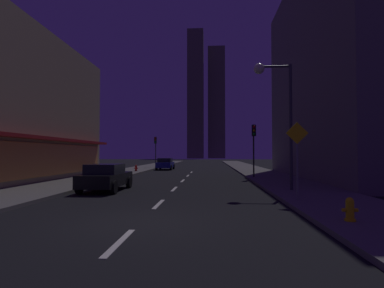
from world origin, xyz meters
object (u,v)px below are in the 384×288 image
fire_hydrant_far_left (136,168)px  pedestrian_crossing_sign (297,153)px  traffic_light_far_left (155,145)px  car_parked_far (165,164)px  street_lamp_right (274,95)px  traffic_light_near_right (254,139)px  car_parked_near (106,177)px  fire_hydrant_yellow_near (350,210)px

fire_hydrant_far_left → pedestrian_crossing_sign: 22.67m
traffic_light_far_left → pedestrian_crossing_sign: 30.84m
car_parked_far → street_lamp_right: size_ratio=0.64×
traffic_light_near_right → street_lamp_right: 8.75m
car_parked_near → fire_hydrant_far_left: car_parked_near is taller
car_parked_far → traffic_light_far_left: (-1.90, 3.56, 2.45)m
fire_hydrant_far_left → traffic_light_far_left: traffic_light_far_left is taller
street_lamp_right → traffic_light_near_right: bearing=89.2°
fire_hydrant_yellow_near → traffic_light_near_right: (-0.40, 15.80, 2.74)m
fire_hydrant_yellow_near → pedestrian_crossing_sign: bearing=94.3°
fire_hydrant_yellow_near → fire_hydrant_far_left: size_ratio=1.00×
fire_hydrant_yellow_near → traffic_light_far_left: traffic_light_far_left is taller
traffic_light_near_right → fire_hydrant_far_left: bearing=146.1°
traffic_light_far_left → street_lamp_right: street_lamp_right is taller
street_lamp_right → pedestrian_crossing_sign: bearing=-86.1°
fire_hydrant_yellow_near → traffic_light_near_right: traffic_light_near_right is taller
pedestrian_crossing_sign → car_parked_far: bearing=110.1°
car_parked_far → fire_hydrant_yellow_near: size_ratio=6.48×
car_parked_near → car_parked_far: (0.00, 21.68, 0.00)m
car_parked_near → traffic_light_far_left: (-1.90, 25.24, 2.45)m
fire_hydrant_far_left → traffic_light_far_left: (0.40, 9.28, 2.74)m
traffic_light_near_right → pedestrian_crossing_sign: traffic_light_near_right is taller
car_parked_near → street_lamp_right: street_lamp_right is taller
fire_hydrant_yellow_near → traffic_light_far_left: bearing=109.2°
traffic_light_far_left → traffic_light_near_right: bearing=-57.0°
car_parked_far → fire_hydrant_yellow_near: 30.69m
car_parked_far → fire_hydrant_yellow_near: (9.50, -29.19, -0.29)m
traffic_light_near_right → car_parked_far: bearing=124.2°
car_parked_near → fire_hydrant_far_left: (-2.30, 15.96, -0.29)m
car_parked_far → fire_hydrant_far_left: bearing=-111.9°
car_parked_far → pedestrian_crossing_sign: bearing=-69.9°
fire_hydrant_yellow_near → traffic_light_far_left: (-11.40, 32.75, 2.74)m
fire_hydrant_far_left → traffic_light_far_left: bearing=87.5°
car_parked_near → street_lamp_right: size_ratio=0.64×
traffic_light_far_left → car_parked_far: bearing=-61.9°
traffic_light_far_left → street_lamp_right: 27.79m
fire_hydrant_yellow_near → street_lamp_right: (-0.52, 7.25, 4.61)m
car_parked_far → street_lamp_right: street_lamp_right is taller
traffic_light_near_right → traffic_light_far_left: 20.21m
street_lamp_right → pedestrian_crossing_sign: 4.46m
street_lamp_right → car_parked_near: bearing=178.3°
fire_hydrant_far_left → pedestrian_crossing_sign: bearing=-59.4°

